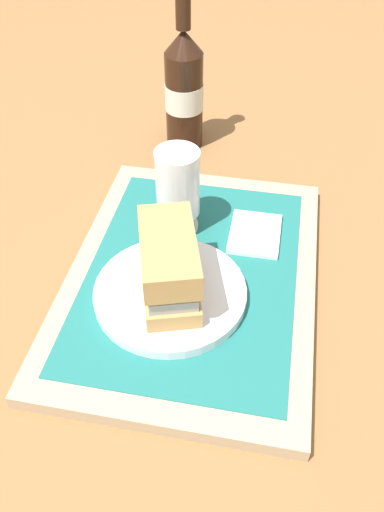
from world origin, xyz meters
The scene contains 8 objects.
ground_plane centered at (0.00, 0.00, 0.00)m, with size 3.00×3.00×0.00m, color olive.
tray centered at (0.00, 0.00, 0.01)m, with size 0.44×0.32×0.02m, color tan.
placemat centered at (0.00, 0.00, 0.02)m, with size 0.38×0.27×0.00m, color #1E6B66.
plate centered at (-0.05, 0.02, 0.03)m, with size 0.19×0.19×0.01m, color white.
sandwich centered at (-0.04, 0.02, 0.08)m, with size 0.14×0.10×0.08m.
beer_glass centered at (0.09, 0.04, 0.09)m, with size 0.06×0.06×0.12m.
napkin_folded centered at (0.09, -0.07, 0.02)m, with size 0.09×0.07×0.01m, color white.
beer_bottle centered at (0.34, 0.08, 0.10)m, with size 0.07×0.07×0.27m.
Camera 1 is at (-0.47, -0.09, 0.51)m, focal length 36.71 mm.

